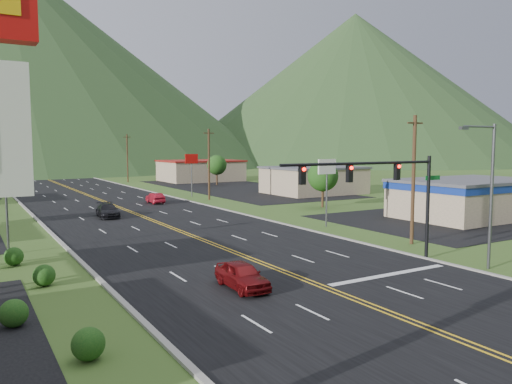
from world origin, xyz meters
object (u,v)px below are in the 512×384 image
traffic_signal (385,183)px  car_dark_mid (108,211)px  streetlight_west (2,163)px  car_red_near (242,276)px  car_red_far (155,198)px  streetlight_east (489,187)px

traffic_signal → car_dark_mid: (-9.84, 30.62, -4.61)m
streetlight_west → car_red_near: size_ratio=2.14×
traffic_signal → streetlight_west: 58.88m
car_red_far → streetlight_east: bearing=98.7°
car_red_far → streetlight_west: bearing=-41.2°
streetlight_east → car_dark_mid: streetlight_east is taller
streetlight_east → car_red_far: size_ratio=2.18×
car_red_near → car_dark_mid: bearing=91.0°
traffic_signal → streetlight_east: size_ratio=1.46×
streetlight_west → car_dark_mid: streetlight_west is taller
traffic_signal → car_dark_mid: size_ratio=2.65×
streetlight_west → streetlight_east: bearing=-69.1°
traffic_signal → car_red_near: 11.38m
traffic_signal → car_red_far: bearing=91.6°
traffic_signal → car_red_far: 40.73m
streetlight_east → car_dark_mid: bearing=112.8°
streetlight_west → car_red_far: streetlight_west is taller
streetlight_east → streetlight_west: 64.21m
car_dark_mid → car_red_far: bearing=53.7°
car_dark_mid → car_red_far: car_dark_mid is taller
traffic_signal → car_dark_mid: 32.49m
car_red_near → car_red_far: car_red_near is taller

